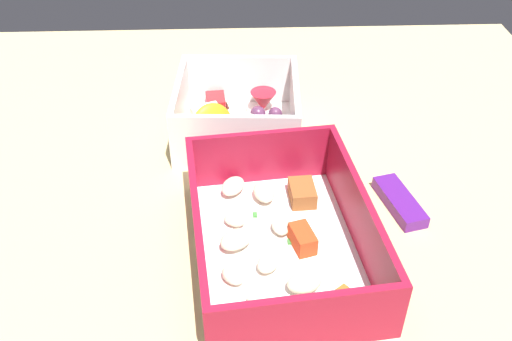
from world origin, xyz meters
TOP-DOWN VIEW (x-y plane):
  - table_surface at (0.00, 0.00)cm, footprint 80.00×80.00cm
  - pasta_container at (7.60, 1.96)cm, footprint 21.93×16.54cm
  - fruit_bowl at (-11.34, -1.31)cm, footprint 14.14×13.90cm
  - candy_bar at (1.83, 13.83)cm, footprint 7.37×4.01cm

SIDE VIEW (x-z plane):
  - table_surface at x=0.00cm, z-range 0.00..2.00cm
  - candy_bar at x=1.83cm, z-range 2.00..3.20cm
  - pasta_container at x=7.60cm, z-range 0.84..7.03cm
  - fruit_bowl at x=-11.34cm, z-range 0.96..7.38cm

